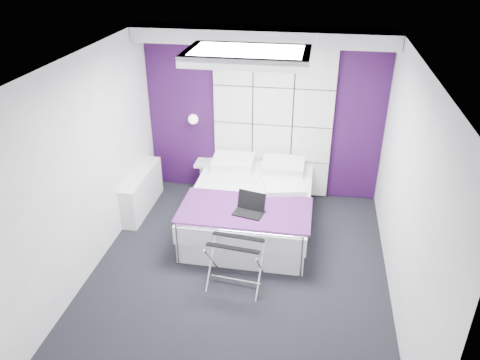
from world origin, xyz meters
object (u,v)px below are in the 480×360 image
(bed, at_px, (251,207))
(luggage_rack, at_px, (236,263))
(nightstand, at_px, (208,163))
(radiator, at_px, (142,191))
(wall_lamp, at_px, (194,118))
(laptop, at_px, (249,207))

(bed, height_order, luggage_rack, bed)
(bed, height_order, nightstand, bed)
(radiator, bearing_deg, wall_lamp, 49.90)
(nightstand, xyz_separation_m, laptop, (0.88, -1.46, 0.15))
(laptop, bearing_deg, nightstand, 134.01)
(bed, height_order, laptop, laptop)
(radiator, distance_m, laptop, 1.92)
(bed, relative_size, nightstand, 5.10)
(nightstand, bearing_deg, bed, -47.75)
(radiator, bearing_deg, laptop, -23.12)
(bed, bearing_deg, laptop, -83.81)
(wall_lamp, bearing_deg, radiator, -130.10)
(wall_lamp, relative_size, bed, 0.07)
(radiator, height_order, bed, bed)
(radiator, relative_size, nightstand, 2.99)
(wall_lamp, distance_m, bed, 1.67)
(wall_lamp, height_order, bed, wall_lamp)
(nightstand, relative_size, laptop, 1.09)
(bed, xyz_separation_m, laptop, (0.06, -0.56, 0.33))
(wall_lamp, height_order, nightstand, wall_lamp)
(wall_lamp, xyz_separation_m, bed, (1.03, -0.94, -0.92))
(wall_lamp, height_order, luggage_rack, wall_lamp)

